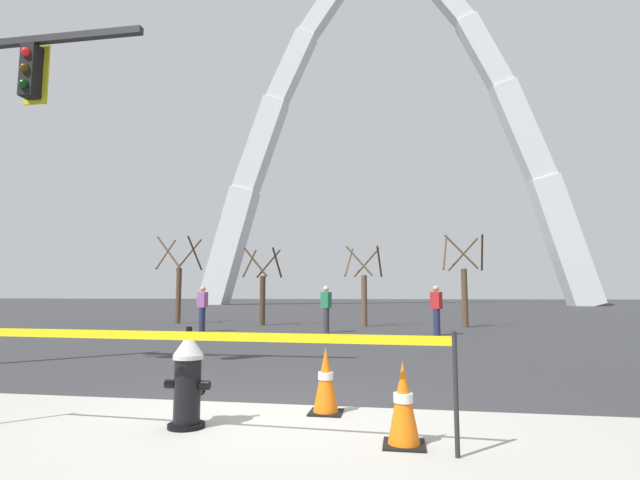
# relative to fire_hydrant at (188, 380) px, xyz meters

# --- Properties ---
(ground_plane) EXTENTS (240.00, 240.00, 0.00)m
(ground_plane) POSITION_rel_fire_hydrant_xyz_m (0.50, 0.85, -0.47)
(ground_plane) COLOR #333335
(fire_hydrant) EXTENTS (0.46, 0.48, 0.99)m
(fire_hydrant) POSITION_rel_fire_hydrant_xyz_m (0.00, 0.00, 0.00)
(fire_hydrant) COLOR black
(fire_hydrant) RESTS_ON ground
(caution_tape_barrier) EXTENTS (4.60, 0.25, 1.01)m
(caution_tape_barrier) POSITION_rel_fire_hydrant_xyz_m (0.25, -0.37, 0.21)
(caution_tape_barrier) COLOR #232326
(caution_tape_barrier) RESTS_ON ground
(traffic_cone_by_hydrant) EXTENTS (0.36, 0.36, 0.73)m
(traffic_cone_by_hydrant) POSITION_rel_fire_hydrant_xyz_m (1.27, 0.78, -0.11)
(traffic_cone_by_hydrant) COLOR black
(traffic_cone_by_hydrant) RESTS_ON ground
(traffic_cone_mid_sidewalk) EXTENTS (0.36, 0.36, 0.73)m
(traffic_cone_mid_sidewalk) POSITION_rel_fire_hydrant_xyz_m (2.11, -0.24, -0.11)
(traffic_cone_mid_sidewalk) COLOR black
(traffic_cone_mid_sidewalk) RESTS_ON ground
(monument_arch) EXTENTS (46.43, 3.12, 44.15)m
(monument_arch) POSITION_rel_fire_hydrant_xyz_m (0.50, 53.47, 18.73)
(monument_arch) COLOR silver
(monument_arch) RESTS_ON ground
(tree_far_left) EXTENTS (1.80, 1.81, 3.89)m
(tree_far_left) POSITION_rel_fire_hydrant_xyz_m (-7.88, 16.12, 1.26)
(tree_far_left) COLOR brown
(tree_far_left) RESTS_ON ground
(tree_left_mid) EXTENTS (1.52, 1.53, 3.27)m
(tree_left_mid) POSITION_rel_fire_hydrant_xyz_m (-3.74, 15.44, 0.98)
(tree_left_mid) COLOR #473323
(tree_left_mid) RESTS_ON ground
(tree_center_left) EXTENTS (1.52, 1.53, 3.27)m
(tree_center_left) POSITION_rel_fire_hydrant_xyz_m (0.57, 15.46, 0.98)
(tree_center_left) COLOR brown
(tree_center_left) RESTS_ON ground
(tree_center_right) EXTENTS (1.69, 1.70, 3.65)m
(tree_center_right) POSITION_rel_fire_hydrant_xyz_m (4.58, 15.59, 1.16)
(tree_center_right) COLOR brown
(tree_center_right) RESTS_ON ground
(pedestrian_walking_left) EXTENTS (0.39, 0.31, 1.59)m
(pedestrian_walking_left) POSITION_rel_fire_hydrant_xyz_m (-4.87, 11.76, 0.35)
(pedestrian_walking_left) COLOR #232847
(pedestrian_walking_left) RESTS_ON ground
(pedestrian_standing_center) EXTENTS (0.39, 0.35, 1.59)m
(pedestrian_standing_center) POSITION_rel_fire_hydrant_xyz_m (-0.46, 11.96, 0.35)
(pedestrian_standing_center) COLOR #38383D
(pedestrian_standing_center) RESTS_ON ground
(pedestrian_walking_right) EXTENTS (0.39, 0.36, 1.59)m
(pedestrian_walking_right) POSITION_rel_fire_hydrant_xyz_m (3.20, 11.52, 0.35)
(pedestrian_walking_right) COLOR #232847
(pedestrian_walking_right) RESTS_ON ground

